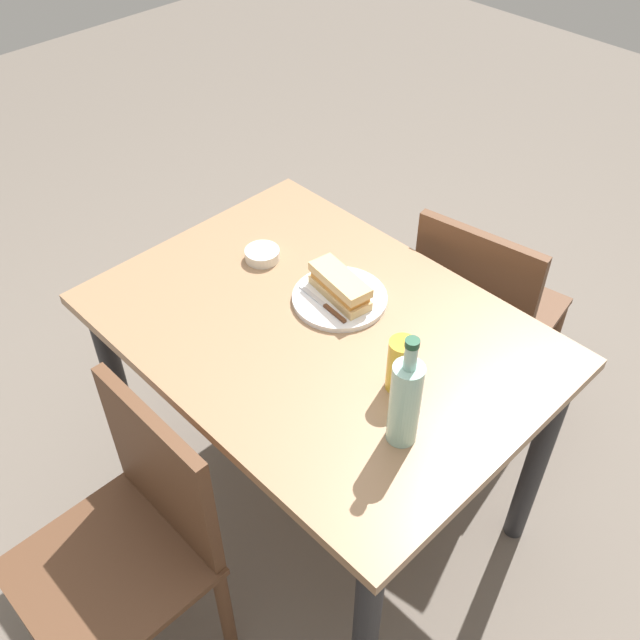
% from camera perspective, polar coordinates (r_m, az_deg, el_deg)
% --- Properties ---
extents(ground_plane, '(8.00, 8.00, 0.00)m').
position_cam_1_polar(ground_plane, '(2.38, -0.00, -13.92)').
color(ground_plane, '#6B6056').
extents(dining_table, '(1.12, 0.82, 0.76)m').
position_cam_1_polar(dining_table, '(1.87, -0.00, -3.15)').
color(dining_table, '#997251').
rests_on(dining_table, ground).
extents(chair_far, '(0.40, 0.40, 0.85)m').
position_cam_1_polar(chair_far, '(1.80, -14.46, -16.34)').
color(chair_far, brown).
rests_on(chair_far, ground).
extents(chair_near, '(0.46, 0.46, 0.85)m').
position_cam_1_polar(chair_near, '(2.29, 12.62, 0.52)').
color(chair_near, brown).
rests_on(chair_near, ground).
extents(plate_near, '(0.25, 0.25, 0.01)m').
position_cam_1_polar(plate_near, '(1.86, 1.57, 1.75)').
color(plate_near, white).
rests_on(plate_near, dining_table).
extents(baguette_sandwich_near, '(0.19, 0.10, 0.07)m').
position_cam_1_polar(baguette_sandwich_near, '(1.83, 1.60, 2.73)').
color(baguette_sandwich_near, '#DBB77A').
rests_on(baguette_sandwich_near, plate_near).
extents(knife_near, '(0.18, 0.03, 0.01)m').
position_cam_1_polar(knife_near, '(1.82, 0.40, 1.15)').
color(knife_near, silver).
rests_on(knife_near, plate_near).
extents(water_bottle, '(0.07, 0.07, 0.29)m').
position_cam_1_polar(water_bottle, '(1.48, 6.79, -6.42)').
color(water_bottle, '#99C6B7').
rests_on(water_bottle, dining_table).
extents(beer_glass, '(0.06, 0.06, 0.14)m').
position_cam_1_polar(beer_glass, '(1.61, 6.44, -3.57)').
color(beer_glass, gold).
rests_on(beer_glass, dining_table).
extents(olive_bowl, '(0.10, 0.10, 0.03)m').
position_cam_1_polar(olive_bowl, '(1.99, -4.61, 5.22)').
color(olive_bowl, silver).
rests_on(olive_bowl, dining_table).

